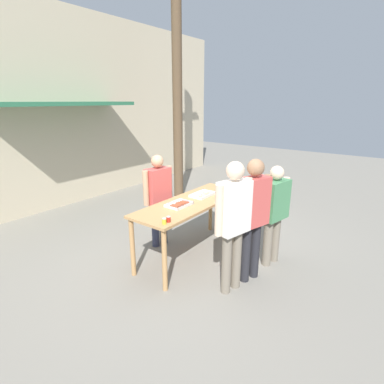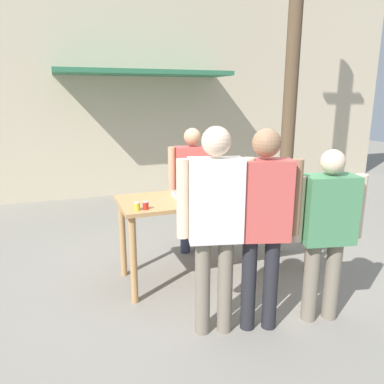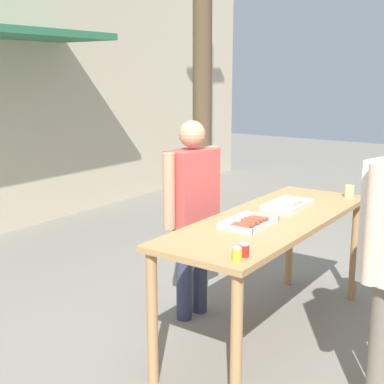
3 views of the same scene
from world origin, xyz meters
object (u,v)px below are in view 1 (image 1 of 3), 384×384
(beer_cup, at_px, (235,187))
(utility_pole, at_px, (177,80))
(food_tray_sausages, at_px, (179,205))
(person_customer_holding_hotdog, at_px, (233,217))
(person_server_behind_table, at_px, (158,193))
(person_customer_waiting_in_line, at_px, (253,210))
(food_tray_buns, at_px, (203,194))
(condiment_jar_ketchup, at_px, (168,219))
(condiment_jar_mustard, at_px, (164,221))
(person_customer_with_cup, at_px, (274,208))

(beer_cup, relative_size, utility_pole, 0.02)
(food_tray_sausages, xyz_separation_m, utility_pole, (2.63, 2.17, 1.99))
(beer_cup, relative_size, person_customer_holding_hotdog, 0.06)
(beer_cup, bearing_deg, person_server_behind_table, 137.05)
(person_customer_waiting_in_line, bearing_deg, food_tray_buns, -93.77)
(condiment_jar_ketchup, relative_size, person_server_behind_table, 0.05)
(food_tray_sausages, height_order, food_tray_buns, food_tray_buns)
(person_customer_holding_hotdog, distance_m, utility_pole, 4.65)
(utility_pole, bearing_deg, person_customer_waiting_in_line, -126.31)
(food_tray_sausages, relative_size, person_customer_holding_hotdog, 0.22)
(utility_pole, bearing_deg, condiment_jar_mustard, -143.20)
(food_tray_buns, bearing_deg, condiment_jar_ketchup, -166.46)
(condiment_jar_mustard, relative_size, person_customer_holding_hotdog, 0.04)
(person_server_behind_table, distance_m, person_customer_holding_hotdog, 1.73)
(food_tray_sausages, xyz_separation_m, person_customer_waiting_in_line, (0.22, -1.12, 0.09))
(food_tray_buns, height_order, utility_pole, utility_pole)
(condiment_jar_ketchup, bearing_deg, food_tray_sausages, 26.99)
(food_tray_sausages, height_order, person_customer_with_cup, person_customer_with_cup)
(food_tray_buns, xyz_separation_m, utility_pole, (2.00, 2.17, 1.98))
(food_tray_buns, distance_m, beer_cup, 0.66)
(condiment_jar_ketchup, xyz_separation_m, beer_cup, (1.81, 0.01, 0.02))
(person_customer_with_cup, bearing_deg, food_tray_sausages, -43.53)
(beer_cup, height_order, person_customer_waiting_in_line, person_customer_waiting_in_line)
(beer_cup, bearing_deg, person_customer_holding_hotdog, -151.94)
(condiment_jar_mustard, relative_size, person_customer_waiting_in_line, 0.04)
(condiment_jar_mustard, relative_size, person_server_behind_table, 0.05)
(condiment_jar_ketchup, bearing_deg, food_tray_buns, 13.54)
(food_tray_sausages, distance_m, person_customer_waiting_in_line, 1.14)
(person_customer_waiting_in_line, bearing_deg, utility_pole, -109.56)
(utility_pole, bearing_deg, person_customer_with_cup, -118.44)
(person_customer_with_cup, bearing_deg, person_customer_holding_hotdog, 3.30)
(condiment_jar_mustard, height_order, utility_pole, utility_pole)
(person_customer_holding_hotdog, bearing_deg, food_tray_sausages, -86.26)
(person_customer_with_cup, height_order, person_customer_waiting_in_line, person_customer_waiting_in_line)
(condiment_jar_mustard, bearing_deg, person_customer_holding_hotdog, -56.76)
(food_tray_buns, xyz_separation_m, condiment_jar_ketchup, (-1.21, -0.29, 0.02))
(beer_cup, distance_m, person_customer_with_cup, 0.99)
(beer_cup, distance_m, person_customer_waiting_in_line, 1.31)
(condiment_jar_mustard, bearing_deg, person_server_behind_table, 46.33)
(condiment_jar_mustard, height_order, person_customer_holding_hotdog, person_customer_holding_hotdog)
(condiment_jar_ketchup, height_order, utility_pole, utility_pole)
(food_tray_buns, height_order, person_customer_holding_hotdog, person_customer_holding_hotdog)
(condiment_jar_mustard, relative_size, beer_cup, 0.72)
(person_server_behind_table, xyz_separation_m, person_customer_waiting_in_line, (-0.02, -1.76, 0.09))
(food_tray_sausages, distance_m, person_server_behind_table, 0.69)
(beer_cup, bearing_deg, condiment_jar_mustard, -179.67)
(person_customer_with_cup, bearing_deg, utility_pole, -106.68)
(person_server_behind_table, height_order, person_customer_waiting_in_line, person_customer_waiting_in_line)
(condiment_jar_ketchup, height_order, person_server_behind_table, person_server_behind_table)
(food_tray_sausages, xyz_separation_m, person_customer_holding_hotdog, (-0.17, -1.03, 0.10))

